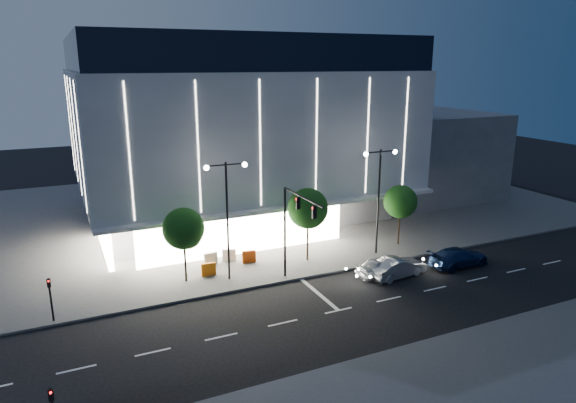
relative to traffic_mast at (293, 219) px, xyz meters
The scene contains 19 objects.
ground 6.12m from the traffic_mast, 106.66° to the right, with size 160.00×160.00×0.00m, color black.
sidewalk_museum 21.62m from the traffic_mast, 79.04° to the left, with size 70.00×40.00×0.15m, color #474747.
sidewalk_near 16.61m from the traffic_mast, 75.38° to the right, with size 70.00×10.00×0.15m, color #474747.
museum 19.54m from the traffic_mast, 84.04° to the left, with size 30.00×25.80×18.00m.
annex_building 32.43m from the traffic_mast, 39.57° to the left, with size 16.00×20.00×10.00m, color #4C4C51.
traffic_mast is the anchor object (origin of this frame).
street_lamp_west 4.89m from the traffic_mast, 146.35° to the left, with size 3.16×0.36×9.00m.
street_lamp_east 9.43m from the traffic_mast, 16.48° to the left, with size 3.16×0.36×9.00m.
ped_signal_far 16.35m from the traffic_mast, behind, with size 0.22×0.24×3.00m.
tree_left 7.95m from the traffic_mast, 152.16° to the left, with size 3.02×3.02×5.72m.
tree_mid 4.82m from the traffic_mast, 50.58° to the left, with size 3.25×3.25×6.15m.
tree_right 12.63m from the traffic_mast, 17.02° to the left, with size 2.91×2.91×5.51m.
car_lead 8.27m from the traffic_mast, 11.05° to the right, with size 1.77×4.40×1.50m, color #B1B2B9.
car_second 9.10m from the traffic_mast, 13.82° to the right, with size 1.63×4.68×1.54m, color #A8AAB0.
car_third 14.33m from the traffic_mast, ahead, with size 2.11×5.18×1.50m, color #15274F.
barrier_a 7.87m from the traffic_mast, 142.70° to the left, with size 1.10×0.25×1.00m, color orange.
barrier_b 8.65m from the traffic_mast, 126.58° to the left, with size 1.10×0.25×1.00m, color silver.
barrier_c 6.91m from the traffic_mast, 106.55° to the left, with size 1.10×0.25×1.00m, color #C33F0A.
barrier_d 8.06m from the traffic_mast, 115.03° to the left, with size 1.10×0.25×1.00m, color silver.
Camera 1 is at (-13.78, -27.90, 15.71)m, focal length 32.00 mm.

